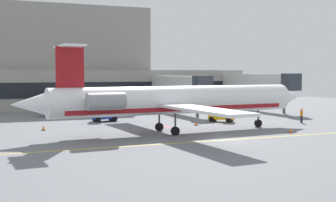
{
  "coord_description": "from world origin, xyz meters",
  "views": [
    {
      "loc": [
        -20.94,
        -36.98,
        6.4
      ],
      "look_at": [
        -0.52,
        13.05,
        3.0
      ],
      "focal_mm": 48.16,
      "sensor_mm": 36.0,
      "label": 1
    }
  ],
  "objects_px": {
    "baggage_tug": "(224,116)",
    "pushback_tractor": "(102,114)",
    "marshaller": "(302,115)",
    "regional_jet": "(174,100)",
    "fuel_tank": "(59,105)"
  },
  "relations": [
    {
      "from": "pushback_tractor",
      "to": "marshaller",
      "type": "relative_size",
      "value": 1.69
    },
    {
      "from": "pushback_tractor",
      "to": "fuel_tank",
      "type": "bearing_deg",
      "value": 112.56
    },
    {
      "from": "regional_jet",
      "to": "pushback_tractor",
      "type": "height_order",
      "value": "regional_jet"
    },
    {
      "from": "regional_jet",
      "to": "marshaller",
      "type": "xyz_separation_m",
      "value": [
        18.81,
        2.58,
        -2.49
      ]
    },
    {
      "from": "regional_jet",
      "to": "marshaller",
      "type": "relative_size",
      "value": 17.82
    },
    {
      "from": "regional_jet",
      "to": "pushback_tractor",
      "type": "xyz_separation_m",
      "value": [
        -4.48,
        13.73,
        -2.46
      ]
    },
    {
      "from": "baggage_tug",
      "to": "pushback_tractor",
      "type": "xyz_separation_m",
      "value": [
        -14.58,
        6.58,
        0.15
      ]
    },
    {
      "from": "pushback_tractor",
      "to": "marshaller",
      "type": "bearing_deg",
      "value": -25.57
    },
    {
      "from": "marshaller",
      "to": "pushback_tractor",
      "type": "bearing_deg",
      "value": 154.43
    },
    {
      "from": "baggage_tug",
      "to": "marshaller",
      "type": "xyz_separation_m",
      "value": [
        8.72,
        -4.57,
        0.11
      ]
    },
    {
      "from": "regional_jet",
      "to": "baggage_tug",
      "type": "height_order",
      "value": "regional_jet"
    },
    {
      "from": "baggage_tug",
      "to": "pushback_tractor",
      "type": "bearing_deg",
      "value": 155.71
    },
    {
      "from": "regional_jet",
      "to": "pushback_tractor",
      "type": "distance_m",
      "value": 14.65
    },
    {
      "from": "baggage_tug",
      "to": "pushback_tractor",
      "type": "height_order",
      "value": "pushback_tractor"
    },
    {
      "from": "regional_jet",
      "to": "fuel_tank",
      "type": "relative_size",
      "value": 4.66
    }
  ]
}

